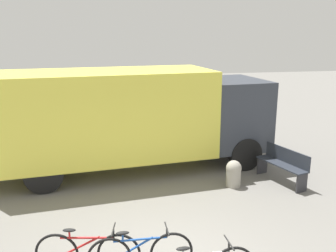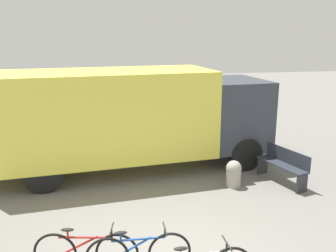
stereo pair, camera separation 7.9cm
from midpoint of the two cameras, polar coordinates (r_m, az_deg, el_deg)
name	(u,v)px [view 2 (the right image)]	position (r m, az deg, el deg)	size (l,w,h in m)	color
delivery_truck	(131,115)	(10.86, -5.52, 1.72)	(8.21, 3.14, 2.93)	#EAE04C
park_bench	(284,164)	(10.59, 17.41, -5.56)	(0.82, 1.64, 0.92)	#282D38
bicycle_near	(86,252)	(6.74, -12.07, -18.27)	(1.75, 0.50, 0.83)	black
bollard_near_bench	(234,173)	(10.05, 10.19, -7.06)	(0.41, 0.41, 0.71)	#9E998C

